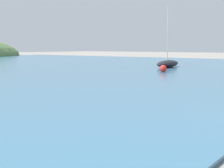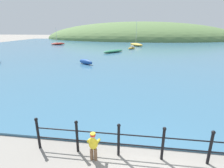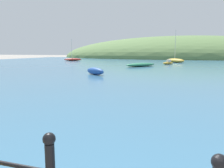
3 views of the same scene
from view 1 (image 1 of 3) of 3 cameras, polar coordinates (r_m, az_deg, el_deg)
boat_nearest_quay at (r=28.59m, az=10.18°, el=3.70°), size 4.52×1.94×5.45m
mooring_buoy at (r=23.06m, az=9.33°, el=2.81°), size 0.51×0.51×0.51m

